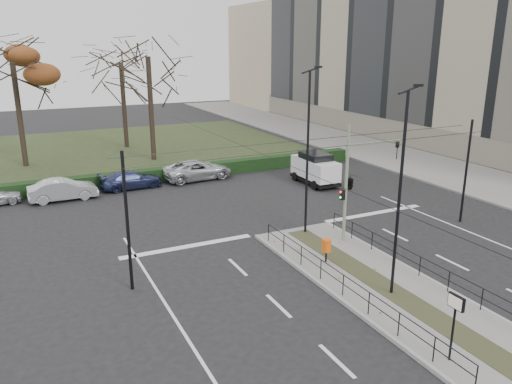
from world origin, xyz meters
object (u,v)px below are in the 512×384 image
Objects in this scene: info_panel at (455,310)px; parked_car_third at (131,180)px; streetlamp_median_far at (308,151)px; rust_tree at (12,62)px; parked_car_fourth at (197,170)px; parked_car_second at (63,190)px; white_van at (315,168)px; traffic_light at (351,181)px; bare_tree_center at (121,69)px; streetlamp_median_near at (400,193)px; bare_tree_near at (148,64)px; litter_bin at (326,246)px.

parked_car_third is at bearing 100.47° from info_panel.
rust_tree is at bearing 118.71° from streetlamp_median_far.
parked_car_third is at bearing 88.85° from parked_car_fourth.
white_van is at bearing -103.50° from parked_car_second.
parked_car_third is at bearing 159.40° from white_van.
bare_tree_center is at bearing 99.49° from traffic_light.
streetlamp_median_near is at bearing -68.10° from rust_tree.
bare_tree_near is at bearing -82.32° from bare_tree_center.
parked_car_second is 9.93m from parked_car_fourth.
streetlamp_median_far is 22.03m from bare_tree_near.
rust_tree reaches higher than bare_tree_center.
parked_car_second is at bearing -115.41° from bare_tree_center.
parked_car_third is 5.18m from parked_car_fourth.
litter_bin is 5.39m from streetlamp_median_far.
info_panel is 0.28× the size of streetlamp_median_near.
parked_car_second is 17.72m from white_van.
rust_tree reaches higher than streetlamp_median_near.
streetlamp_median_far is 2.01× the size of parked_car_second.
rust_tree is (-1.89, 11.47, 7.89)m from parked_car_second.
traffic_light reaches higher than parked_car_third.
streetlamp_median_far is at bearing -178.81° from parked_car_fourth.
rust_tree is 10.54m from bare_tree_center.
streetlamp_median_near is at bearing -79.22° from litter_bin.
parked_car_fourth is 8.99m from white_van.
traffic_light is at bearing -79.98° from bare_tree_near.
info_panel is at bearing -88.57° from bare_tree_near.
streetlamp_median_near is 21.51m from parked_car_fourth.
parked_car_fourth is (-2.81, 15.55, -2.57)m from traffic_light.
rust_tree reaches higher than parked_car_fourth.
bare_tree_near is at bearing 94.40° from streetlamp_median_near.
litter_bin is 31.11m from rust_tree.
streetlamp_median_near is at bearing -84.97° from bare_tree_center.
white_van reaches higher than litter_bin.
parked_car_fourth is 17.49m from rust_tree.
bare_tree_near is (0.93, -6.91, 0.64)m from bare_tree_center.
bare_tree_center is at bearing 95.03° from streetlamp_median_near.
streetlamp_median_near is (-1.91, -5.62, 1.12)m from traffic_light.
rust_tree is at bearing 44.23° from parked_car_fourth.
streetlamp_median_near is at bearing 177.93° from parked_car_fourth.
rust_tree is (-11.75, 10.30, 7.87)m from parked_car_fourth.
parked_car_fourth is 1.23× the size of white_van.
bare_tree_near is at bearing 97.14° from streetlamp_median_far.
parked_car_second is at bearing 131.40° from traffic_light.
streetlamp_median_far is at bearing 72.59° from litter_bin.
streetlamp_median_far is 2.04× the size of white_van.
rust_tree is (-13.11, 23.93, 4.00)m from streetlamp_median_far.
parked_car_second reaches higher than litter_bin.
info_panel is at bearing -72.59° from rust_tree.
parked_car_fourth is at bearing 90.62° from litter_bin.
bare_tree_center is at bearing 116.03° from white_van.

